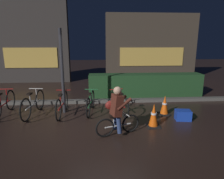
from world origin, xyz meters
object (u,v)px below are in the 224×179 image
parked_bike_center_right (91,103)px  blue_crate (183,115)px  parked_bike_right_mid (119,103)px  cyclist (117,111)px  traffic_cone_near (154,115)px  parked_bike_leftmost (4,104)px  parked_bike_left_mid (33,104)px  parked_bike_center_left (62,104)px  traffic_cone_far (165,105)px  street_post (62,72)px

parked_bike_center_right → blue_crate: size_ratio=3.59×
parked_bike_right_mid → cyclist: bearing=156.9°
parked_bike_right_mid → traffic_cone_near: bearing=-159.4°
parked_bike_leftmost → parked_bike_center_right: 2.74m
parked_bike_left_mid → parked_bike_center_right: 1.80m
parked_bike_center_left → blue_crate: bearing=-97.7°
parked_bike_left_mid → traffic_cone_near: size_ratio=2.66×
parked_bike_leftmost → parked_bike_right_mid: parked_bike_leftmost is taller
traffic_cone_far → blue_crate: bearing=-52.0°
parked_bike_right_mid → parked_bike_center_right: bearing=70.4°
parked_bike_left_mid → blue_crate: size_ratio=3.98×
parked_bike_center_right → parked_bike_right_mid: (0.94, -0.07, 0.00)m
parked_bike_right_mid → traffic_cone_far: parked_bike_right_mid is taller
street_post → parked_bike_right_mid: street_post is taller
parked_bike_left_mid → parked_bike_right_mid: (2.73, 0.04, -0.03)m
parked_bike_center_right → blue_crate: bearing=-100.0°
parked_bike_center_right → traffic_cone_far: parked_bike_center_right is taller
traffic_cone_near → traffic_cone_far: bearing=56.3°
parked_bike_center_left → parked_bike_center_right: parked_bike_center_left is taller
street_post → parked_bike_leftmost: street_post is taller
parked_bike_left_mid → parked_bike_center_left: (0.91, -0.05, -0.02)m
parked_bike_leftmost → traffic_cone_near: parked_bike_leftmost is taller
parked_bike_right_mid → traffic_cone_far: bearing=-115.0°
street_post → parked_bike_right_mid: bearing=-4.3°
parked_bike_left_mid → parked_bike_center_left: 0.91m
street_post → blue_crate: street_post is taller
parked_bike_center_left → traffic_cone_far: bearing=-90.1°
parked_bike_left_mid → parked_bike_center_left: size_ratio=1.06×
blue_crate → traffic_cone_far: bearing=128.0°
parked_bike_center_right → parked_bike_right_mid: bearing=-87.8°
street_post → parked_bike_left_mid: size_ratio=1.53×
parked_bike_right_mid → street_post: bearing=70.7°
parked_bike_leftmost → parked_bike_right_mid: 3.68m
parked_bike_left_mid → traffic_cone_far: size_ratio=2.80×
parked_bike_center_left → blue_crate: 3.74m
parked_bike_center_right → parked_bike_left_mid: bearing=100.4°
blue_crate → parked_bike_right_mid: bearing=157.4°
traffic_cone_near → parked_bike_center_right: bearing=145.0°
parked_bike_center_right → parked_bike_right_mid: 0.94m
parked_bike_center_left → parked_bike_right_mid: parked_bike_center_left is taller
parked_bike_leftmost → parked_bike_center_left: parked_bike_leftmost is taller
parked_bike_leftmost → parked_bike_center_right: (2.74, 0.04, -0.03)m
parked_bike_center_right → cyclist: 1.82m
parked_bike_center_right → parked_bike_leftmost: bearing=97.6°
traffic_cone_near → parked_bike_left_mid: bearing=162.5°
parked_bike_center_left → cyclist: cyclist is taller
traffic_cone_near → cyclist: (-1.06, -0.42, 0.31)m
street_post → cyclist: 2.44m
parked_bike_right_mid → blue_crate: (1.84, -0.76, -0.19)m
cyclist → traffic_cone_near: bearing=2.7°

